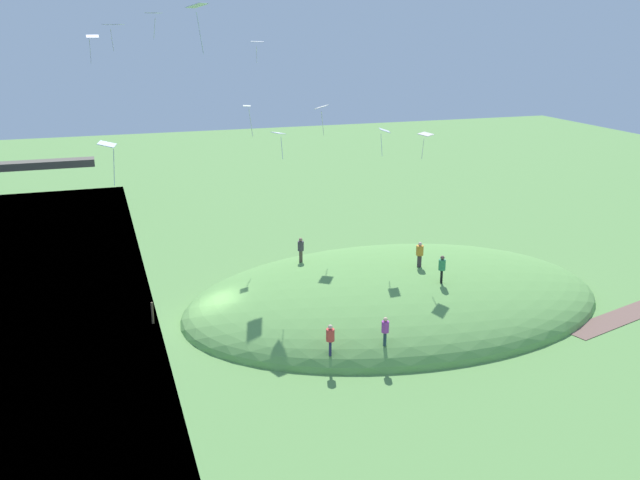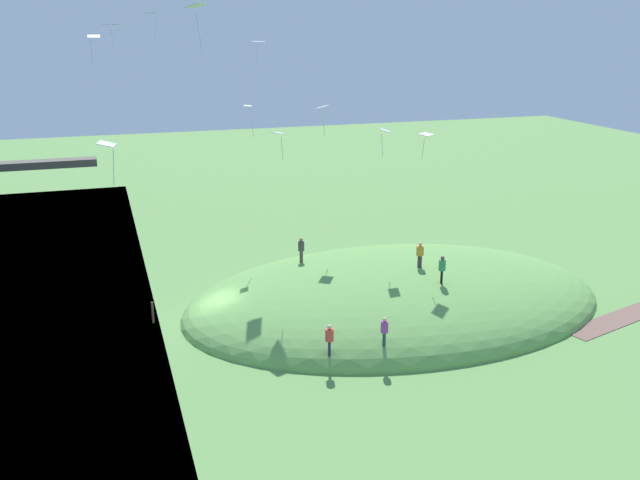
# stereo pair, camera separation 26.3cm
# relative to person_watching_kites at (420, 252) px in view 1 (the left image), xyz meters

# --- Properties ---
(ground_plane) EXTENTS (160.00, 160.00, 0.00)m
(ground_plane) POSITION_rel_person_watching_kites_xyz_m (-12.93, 1.39, -3.61)
(ground_plane) COLOR #60924A
(grass_hill) EXTENTS (27.41, 18.31, 5.25)m
(grass_hill) POSITION_rel_person_watching_kites_xyz_m (-1.19, 0.79, -3.61)
(grass_hill) COLOR #659D4D
(grass_hill) RESTS_ON ground_plane
(person_watching_kites) EXTENTS (0.64, 0.64, 1.63)m
(person_watching_kites) POSITION_rel_person_watching_kites_xyz_m (0.00, 0.00, 0.00)
(person_watching_kites) COLOR #3F3337
(person_watching_kites) RESTS_ON grass_hill
(person_on_hilltop) EXTENTS (0.54, 0.54, 1.71)m
(person_on_hilltop) POSITION_rel_person_watching_kites_xyz_m (0.20, -2.56, -0.12)
(person_on_hilltop) COLOR black
(person_on_hilltop) RESTS_ON grass_hill
(person_with_child) EXTENTS (0.49, 0.49, 1.67)m
(person_with_child) POSITION_rel_person_watching_kites_xyz_m (-6.45, 4.35, -0.37)
(person_with_child) COLOR brown
(person_with_child) RESTS_ON grass_hill
(person_near_shore) EXTENTS (0.55, 0.55, 1.59)m
(person_near_shore) POSITION_rel_person_watching_kites_xyz_m (-5.30, -6.94, -1.45)
(person_near_shore) COLOR #203543
(person_near_shore) RESTS_ON grass_hill
(person_walking_path) EXTENTS (0.57, 0.57, 1.70)m
(person_walking_path) POSITION_rel_person_watching_kites_xyz_m (-8.16, -6.51, -1.69)
(person_walking_path) COLOR #22234D
(person_walking_path) RESTS_ON grass_hill
(kite_0) EXTENTS (1.10, 1.34, 1.33)m
(kite_0) POSITION_rel_person_watching_kites_xyz_m (-8.27, 7.50, 12.48)
(kite_0) COLOR white
(kite_1) EXTENTS (0.78, 0.55, 1.83)m
(kite_1) POSITION_rel_person_watching_kites_xyz_m (-18.18, 11.47, 12.70)
(kite_1) COLOR white
(kite_2) EXTENTS (1.21, 1.16, 1.60)m
(kite_2) POSITION_rel_person_watching_kites_xyz_m (0.57, 1.03, 7.09)
(kite_2) COLOR silver
(kite_3) EXTENTS (1.19, 1.30, 2.06)m
(kite_3) POSITION_rel_person_watching_kites_xyz_m (-4.16, 6.95, 8.25)
(kite_3) COLOR white
(kite_4) EXTENTS (1.17, 1.06, 1.35)m
(kite_4) POSITION_rel_person_watching_kites_xyz_m (-17.17, 2.61, 13.48)
(kite_4) COLOR white
(kite_5) EXTENTS (0.95, 1.23, 2.19)m
(kite_5) POSITION_rel_person_watching_kites_xyz_m (-18.12, -2.80, 8.01)
(kite_5) COLOR white
(kite_6) EXTENTS (0.72, 0.80, 2.12)m
(kite_6) POSITION_rel_person_watching_kites_xyz_m (-8.74, 8.79, 8.16)
(kite_6) COLOR white
(kite_7) EXTENTS (0.85, 1.06, 1.75)m
(kite_7) POSITION_rel_person_watching_kites_xyz_m (-1.26, 3.13, 7.10)
(kite_7) COLOR silver
(kite_8) EXTENTS (0.81, 0.96, 1.57)m
(kite_8) POSITION_rel_person_watching_kites_xyz_m (-8.42, 2.04, 7.41)
(kite_8) COLOR white
(kite_9) EXTENTS (1.20, 1.38, 1.58)m
(kite_9) POSITION_rel_person_watching_kites_xyz_m (-14.43, 9.00, 14.18)
(kite_9) COLOR white
(kite_10) EXTENTS (1.22, 1.32, 2.27)m
(kite_10) POSITION_rel_person_watching_kites_xyz_m (-13.67, -3.70, 14.25)
(kite_10) COLOR white
(mooring_post) EXTENTS (0.14, 0.14, 1.35)m
(mooring_post) POSITION_rel_person_watching_kites_xyz_m (-16.31, 2.41, -2.93)
(mooring_post) COLOR brown
(mooring_post) RESTS_ON ground_plane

